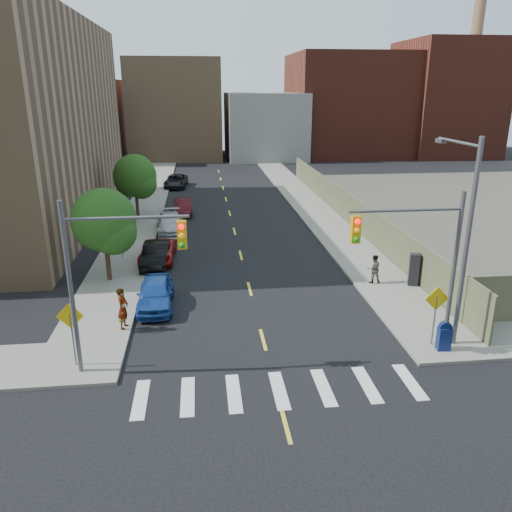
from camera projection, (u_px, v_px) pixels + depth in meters
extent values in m
plane|color=black|center=(297.00, 467.00, 14.88)|extent=(160.00, 160.00, 0.00)
cube|color=gray|center=(151.00, 193.00, 53.10)|extent=(3.50, 73.00, 0.15)
cube|color=gray|center=(295.00, 190.00, 54.75)|extent=(3.50, 73.00, 0.15)
cube|color=#606345|center=(346.00, 207.00, 41.87)|extent=(0.12, 44.00, 2.50)
cube|color=#592319|center=(70.00, 120.00, 76.51)|extent=(14.00, 18.00, 12.00)
cube|color=#8C6B4C|center=(176.00, 109.00, 79.62)|extent=(14.00, 16.00, 15.00)
cube|color=gray|center=(264.00, 126.00, 80.03)|extent=(12.00, 16.00, 10.00)
cube|color=#592319|center=(346.00, 105.00, 82.45)|extent=(18.00, 18.00, 16.00)
cube|color=#592319|center=(445.00, 99.00, 81.95)|extent=(14.00, 16.00, 18.00)
cylinder|color=#8C6B4C|center=(472.00, 67.00, 80.78)|extent=(1.80, 1.80, 28.00)
cylinder|color=#59595E|center=(71.00, 292.00, 18.61)|extent=(0.18, 0.18, 7.00)
cylinder|color=#59595E|center=(126.00, 218.00, 17.96)|extent=(4.50, 0.12, 0.12)
cube|color=#E5A50C|center=(182.00, 235.00, 18.39)|extent=(0.35, 0.30, 1.05)
cylinder|color=#59595E|center=(453.00, 276.00, 20.21)|extent=(0.18, 0.18, 7.00)
cylinder|color=#59595E|center=(406.00, 210.00, 19.07)|extent=(4.50, 0.12, 0.12)
cube|color=#E5A50C|center=(356.00, 229.00, 19.09)|extent=(0.35, 0.30, 1.05)
cylinder|color=#59595E|center=(466.00, 248.00, 20.44)|extent=(0.20, 0.20, 9.00)
cylinder|color=#59595E|center=(459.00, 142.00, 20.72)|extent=(0.12, 3.50, 0.12)
cube|color=#59595E|center=(441.00, 141.00, 22.26)|extent=(0.25, 0.60, 0.18)
cylinder|color=#59595E|center=(73.00, 341.00, 19.79)|extent=(0.06, 0.06, 2.40)
cube|color=yellow|center=(70.00, 316.00, 19.43)|extent=(1.06, 0.04, 1.06)
cylinder|color=#59595E|center=(434.00, 322.00, 21.39)|extent=(0.06, 0.06, 2.40)
cube|color=yellow|center=(437.00, 299.00, 21.03)|extent=(1.06, 0.04, 1.06)
cylinder|color=#59595E|center=(121.00, 242.00, 32.50)|extent=(0.06, 0.06, 2.40)
cube|color=yellow|center=(120.00, 226.00, 32.14)|extent=(1.06, 0.04, 1.06)
cylinder|color=#332114|center=(108.00, 261.00, 28.67)|extent=(0.28, 0.28, 2.64)
sphere|color=#184313|center=(104.00, 220.00, 27.90)|extent=(3.60, 3.60, 3.60)
sphere|color=#184313|center=(113.00, 232.00, 27.86)|extent=(2.64, 2.64, 2.64)
sphere|color=#184313|center=(99.00, 226.00, 28.37)|extent=(2.88, 2.88, 2.88)
cylinder|color=#332114|center=(137.00, 204.00, 42.79)|extent=(0.28, 0.28, 2.64)
sphere|color=#184313|center=(135.00, 176.00, 42.02)|extent=(3.60, 3.60, 3.60)
sphere|color=#184313|center=(141.00, 183.00, 41.99)|extent=(2.64, 2.64, 2.64)
sphere|color=#184313|center=(131.00, 180.00, 42.49)|extent=(2.88, 2.88, 2.88)
imported|color=#1B4598|center=(155.00, 293.00, 25.54)|extent=(1.84, 4.43, 1.50)
imported|color=black|center=(156.00, 255.00, 31.51)|extent=(1.72, 4.47, 1.45)
imported|color=maroon|center=(158.00, 252.00, 32.36)|extent=(2.29, 4.67, 1.28)
imported|color=#B7B9BF|center=(170.00, 223.00, 38.83)|extent=(2.49, 5.23, 1.47)
imported|color=#BBBBBB|center=(182.00, 208.00, 44.44)|extent=(1.64, 3.71, 1.24)
imported|color=#400C13|center=(182.00, 207.00, 44.46)|extent=(1.85, 4.29, 1.37)
imported|color=black|center=(176.00, 181.00, 56.58)|extent=(2.75, 5.28, 1.42)
cube|color=navy|center=(444.00, 339.00, 21.12)|extent=(0.58, 0.46, 1.02)
cylinder|color=navy|center=(445.00, 327.00, 20.95)|extent=(0.55, 0.30, 0.53)
cube|color=black|center=(414.00, 270.00, 27.96)|extent=(0.66, 0.60, 1.85)
imported|color=gray|center=(123.00, 308.00, 22.91)|extent=(0.61, 0.80, 1.96)
imported|color=gray|center=(374.00, 269.00, 28.34)|extent=(0.86, 0.70, 1.66)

